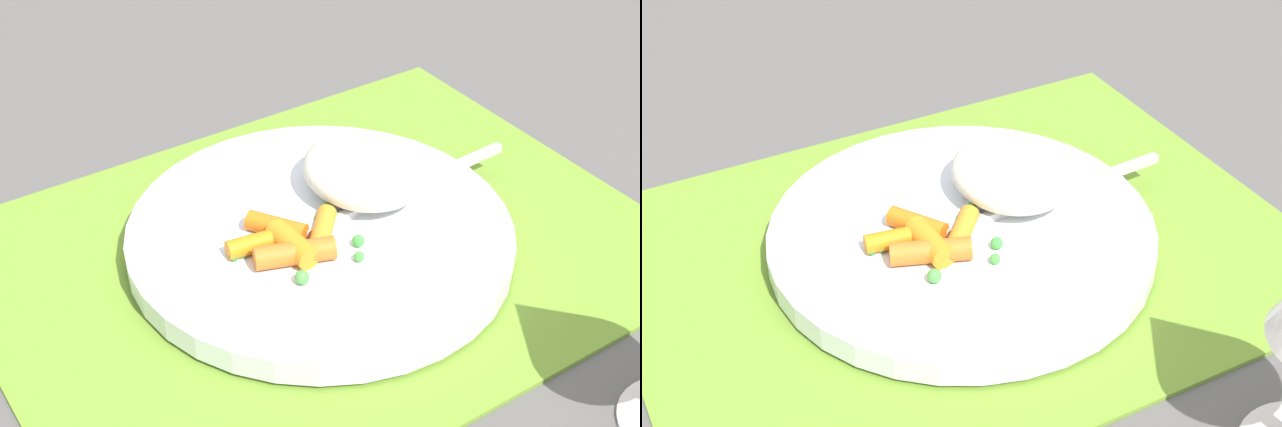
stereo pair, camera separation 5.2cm
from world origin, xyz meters
TOP-DOWN VIEW (x-y plane):
  - ground_plane at (0.00, 0.00)m, footprint 2.40×2.40m
  - placemat at (0.00, 0.00)m, footprint 0.45×0.34m
  - plate at (0.00, 0.00)m, footprint 0.26×0.26m
  - rice_mound at (-0.05, -0.02)m, footprint 0.08×0.09m
  - carrot_portion at (0.03, 0.01)m, footprint 0.08×0.07m
  - pea_scatter at (0.02, 0.01)m, footprint 0.08×0.06m
  - fork at (-0.04, -0.00)m, footprint 0.20×0.02m

SIDE VIEW (x-z plane):
  - ground_plane at x=0.00m, z-range 0.00..0.00m
  - placemat at x=0.00m, z-range 0.00..0.01m
  - plate at x=0.00m, z-range 0.01..0.02m
  - fork at x=-0.04m, z-range 0.02..0.03m
  - pea_scatter at x=0.02m, z-range 0.02..0.03m
  - carrot_portion at x=0.03m, z-range 0.02..0.04m
  - rice_mound at x=-0.05m, z-range 0.02..0.06m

